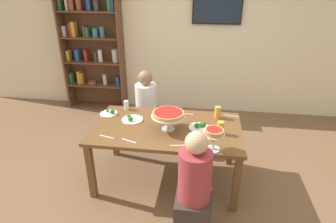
# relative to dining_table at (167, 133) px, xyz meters

# --- Properties ---
(ground_plane) EXTENTS (12.00, 12.00, 0.00)m
(ground_plane) POSITION_rel_dining_table_xyz_m (0.00, 0.00, -0.66)
(ground_plane) COLOR brown
(rear_partition) EXTENTS (8.00, 0.12, 2.80)m
(rear_partition) POSITION_rel_dining_table_xyz_m (0.00, 2.20, 0.74)
(rear_partition) COLOR beige
(rear_partition) RESTS_ON ground_plane
(dining_table) EXTENTS (1.70, 0.98, 0.74)m
(dining_table) POSITION_rel_dining_table_xyz_m (0.00, 0.00, 0.00)
(dining_table) COLOR brown
(dining_table) RESTS_ON ground_plane
(bookshelf) EXTENTS (1.10, 0.30, 2.21)m
(bookshelf) POSITION_rel_dining_table_xyz_m (-1.64, 2.01, 0.50)
(bookshelf) COLOR brown
(bookshelf) RESTS_ON ground_plane
(television) EXTENTS (0.81, 0.05, 0.47)m
(television) POSITION_rel_dining_table_xyz_m (0.53, 2.11, 1.16)
(television) COLOR black
(diner_near_right) EXTENTS (0.34, 0.34, 1.15)m
(diner_near_right) POSITION_rel_dining_table_xyz_m (0.36, -0.79, -0.17)
(diner_near_right) COLOR #382D28
(diner_near_right) RESTS_ON ground_plane
(diner_far_left) EXTENTS (0.34, 0.34, 1.15)m
(diner_far_left) POSITION_rel_dining_table_xyz_m (-0.41, 0.79, -0.17)
(diner_far_left) COLOR #382D28
(diner_far_left) RESTS_ON ground_plane
(deep_dish_pizza_stand) EXTENTS (0.38, 0.38, 0.22)m
(deep_dish_pizza_stand) POSITION_rel_dining_table_xyz_m (0.02, -0.05, 0.27)
(deep_dish_pizza_stand) COLOR silver
(deep_dish_pizza_stand) RESTS_ON dining_table
(personal_pizza_stand) EXTENTS (0.22, 0.22, 0.24)m
(personal_pizza_stand) POSITION_rel_dining_table_xyz_m (0.52, -0.40, 0.26)
(personal_pizza_stand) COLOR silver
(personal_pizza_stand) RESTS_ON dining_table
(salad_plate_near_diner) EXTENTS (0.22, 0.22, 0.07)m
(salad_plate_near_diner) POSITION_rel_dining_table_xyz_m (-0.76, 0.23, 0.10)
(salad_plate_near_diner) COLOR white
(salad_plate_near_diner) RESTS_ON dining_table
(salad_plate_far_diner) EXTENTS (0.23, 0.23, 0.07)m
(salad_plate_far_diner) POSITION_rel_dining_table_xyz_m (0.38, 0.03, 0.11)
(salad_plate_far_diner) COLOR white
(salad_plate_far_diner) RESTS_ON dining_table
(salad_plate_spare) EXTENTS (0.25, 0.25, 0.07)m
(salad_plate_spare) POSITION_rel_dining_table_xyz_m (-0.44, 0.10, 0.10)
(salad_plate_spare) COLOR white
(salad_plate_spare) RESTS_ON dining_table
(beer_glass_amber_tall) EXTENTS (0.08, 0.08, 0.15)m
(beer_glass_amber_tall) POSITION_rel_dining_table_xyz_m (0.58, 0.32, 0.16)
(beer_glass_amber_tall) COLOR gold
(beer_glass_amber_tall) RESTS_ON dining_table
(beer_glass_amber_short) EXTENTS (0.07, 0.07, 0.15)m
(beer_glass_amber_short) POSITION_rel_dining_table_xyz_m (0.60, -0.08, 0.16)
(beer_glass_amber_short) COLOR gold
(beer_glass_amber_short) RESTS_ON dining_table
(water_glass_clear_near) EXTENTS (0.06, 0.06, 0.12)m
(water_glass_clear_near) POSITION_rel_dining_table_xyz_m (-0.59, 0.40, 0.14)
(water_glass_clear_near) COLOR white
(water_glass_clear_near) RESTS_ON dining_table
(cutlery_fork_near) EXTENTS (0.18, 0.06, 0.00)m
(cutlery_fork_near) POSITION_rel_dining_table_xyz_m (-0.61, -0.31, 0.09)
(cutlery_fork_near) COLOR silver
(cutlery_fork_near) RESTS_ON dining_table
(cutlery_knife_near) EXTENTS (0.18, 0.05, 0.00)m
(cutlery_knife_near) POSITION_rel_dining_table_xyz_m (0.18, -0.38, 0.09)
(cutlery_knife_near) COLOR silver
(cutlery_knife_near) RESTS_ON dining_table
(cutlery_fork_far) EXTENTS (0.18, 0.03, 0.00)m
(cutlery_fork_far) POSITION_rel_dining_table_xyz_m (0.19, 0.37, 0.09)
(cutlery_fork_far) COLOR silver
(cutlery_fork_far) RESTS_ON dining_table
(cutlery_knife_far) EXTENTS (0.18, 0.05, 0.00)m
(cutlery_knife_far) POSITION_rel_dining_table_xyz_m (0.75, 0.39, 0.09)
(cutlery_knife_far) COLOR silver
(cutlery_knife_far) RESTS_ON dining_table
(cutlery_spare_fork) EXTENTS (0.17, 0.08, 0.00)m
(cutlery_spare_fork) POSITION_rel_dining_table_xyz_m (-0.35, -0.36, 0.09)
(cutlery_spare_fork) COLOR silver
(cutlery_spare_fork) RESTS_ON dining_table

